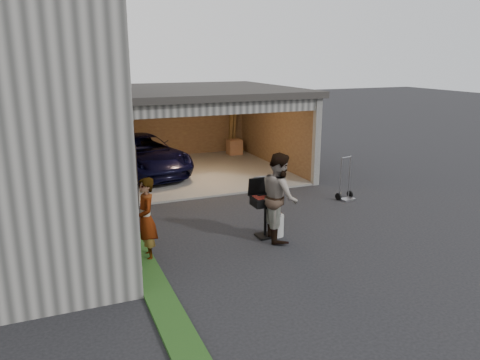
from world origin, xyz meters
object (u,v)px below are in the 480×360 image
Objects in this scene: minivan at (141,156)px; woman at (146,219)px; plywood_panel at (124,225)px; propane_tank at (276,225)px; man at (279,197)px; hand_truck at (346,191)px; bbq_grill at (265,203)px.

woman is (-1.20, -6.86, 0.19)m from minivan.
woman reaches higher than minivan.
plywood_panel is (-1.50, -5.90, -0.21)m from minivan.
minivan reaches higher than propane_tank.
man is 1.58× the size of hand_truck.
hand_truck is (4.78, -5.02, -0.41)m from minivan.
propane_tank is 0.56× the size of plywood_panel.
woman is 2.99m from propane_tank.
hand_truck is at bearing 29.32° from propane_tank.
bbq_grill is 3.08m from plywood_panel.
woman reaches higher than hand_truck.
hand_truck is (5.98, 1.85, -0.60)m from woman.
minivan is 7.11m from man.
man is 1.47× the size of bbq_grill.
man reaches higher than minivan.
minivan is at bearing 104.34° from propane_tank.
bbq_grill is 1.08× the size of hand_truck.
bbq_grill reaches higher than hand_truck.
plywood_panel is at bearing 165.46° from bbq_grill.
man reaches higher than hand_truck.
bbq_grill is at bearing -89.59° from minivan.
bbq_grill is at bearing -164.00° from hand_truck.
woman is 6.29m from hand_truck.
plywood_panel is at bearing -116.26° from minivan.
woman is 1.36× the size of hand_truck.
plywood_panel is (-3.20, 1.00, -0.53)m from man.
propane_tank is (0.03, 0.17, -0.72)m from man.
hand_truck is at bearing 7.97° from plywood_panel.
minivan is 6.83m from bbq_grill.
woman is at bearing -177.49° from propane_tank.
minivan is 6.94m from hand_truck.
minivan is at bearing 102.36° from bbq_grill.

